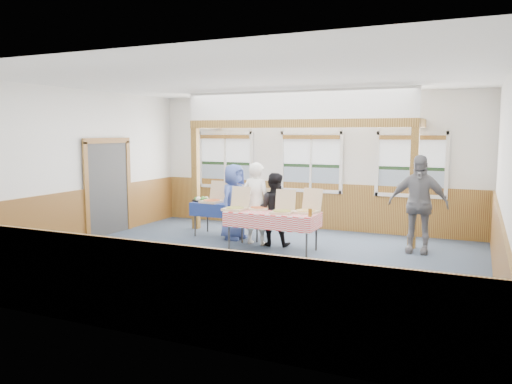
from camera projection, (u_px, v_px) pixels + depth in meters
floor at (251, 261)px, 8.94m from camera, size 8.00×8.00×0.00m
ceiling at (250, 80)px, 8.56m from camera, size 8.00×8.00×0.00m
wall_back at (312, 162)px, 11.92m from camera, size 8.00×0.00×8.00m
wall_front at (120, 195)px, 5.58m from camera, size 8.00×0.00×8.00m
wall_left at (76, 166)px, 10.37m from camera, size 0.00×8.00×8.00m
wall_right at (504, 181)px, 7.13m from camera, size 0.00×8.00×8.00m
wainscot_back at (311, 205)px, 12.02m from camera, size 7.98×0.05×1.10m
wainscot_front at (124, 285)px, 5.72m from camera, size 7.98×0.05×1.10m
wainscot_left at (79, 216)px, 10.48m from camera, size 0.05×6.98×1.10m
wainscot_right at (498, 253)px, 7.26m from camera, size 0.05×6.98×1.10m
cased_opening at (108, 188)px, 11.23m from camera, size 0.06×1.30×2.10m
window_left at (225, 157)px, 12.81m from camera, size 1.56×0.10×1.46m
window_mid at (311, 159)px, 11.87m from camera, size 1.56×0.10×1.46m
window_right at (411, 161)px, 10.94m from camera, size 1.56×0.10×1.46m
post_left at (196, 179)px, 11.89m from camera, size 0.15×0.15×2.40m
post_right at (414, 188)px, 9.87m from camera, size 0.15×0.15×2.40m
cross_beam at (295, 124)px, 10.73m from camera, size 5.15×0.18×0.18m
table_left at (231, 206)px, 10.99m from camera, size 1.75×0.91×0.76m
table_right at (272, 215)px, 9.74m from camera, size 1.89×1.06×0.76m
pizza_box_a at (213, 199)px, 11.04m from camera, size 0.48×0.56×0.46m
pizza_box_b at (248, 200)px, 10.98m from camera, size 0.47×0.53×0.40m
pizza_box_c at (236, 207)px, 9.94m from camera, size 0.43×0.52×0.45m
pizza_box_d at (259, 206)px, 10.05m from camera, size 0.48×0.54×0.41m
pizza_box_e at (283, 210)px, 9.56m from camera, size 0.44×0.52×0.44m
pizza_box_f at (307, 209)px, 9.59m from camera, size 0.51×0.59×0.46m
veggie_tray at (201, 200)px, 11.28m from camera, size 0.43×0.43×0.10m
drink_glass at (310, 213)px, 9.16m from camera, size 0.07×0.07×0.15m
woman_white at (256, 203)px, 10.21m from camera, size 0.64×0.44×1.70m
woman_black at (273, 209)px, 10.14m from camera, size 0.81×0.68×1.49m
man_blue at (234, 202)px, 10.75m from camera, size 0.61×0.85×1.63m
person_grey at (418, 204)px, 9.51m from camera, size 1.10×0.46×1.88m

